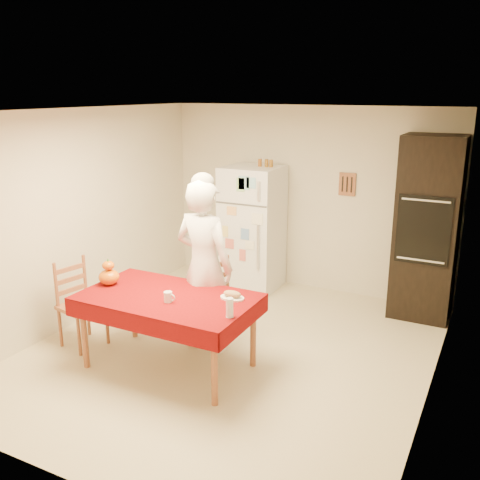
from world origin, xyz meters
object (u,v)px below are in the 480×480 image
Objects in this scene: chair_left at (78,300)px; chair_far at (210,295)px; refrigerator at (252,228)px; pumpkin_lower at (109,277)px; coffee_mug at (168,297)px; bread_plate at (232,298)px; dining_table at (168,302)px; seated_woman at (204,266)px; oven_cabinet at (427,229)px; wine_glass at (230,308)px.

chair_far is at bearing -45.87° from chair_left.
refrigerator is 8.06× the size of pumpkin_lower.
coffee_mug is at bearing -8.27° from pumpkin_lower.
coffee_mug is 0.42× the size of bread_plate.
refrigerator is at bearing -8.45° from chair_left.
dining_table is 0.64m from bread_plate.
refrigerator is 2.58m from coffee_mug.
bread_plate is at bearing 153.17° from seated_woman.
bread_plate is (-1.43, -2.26, -0.33)m from oven_cabinet.
refrigerator is 7.08× the size of bread_plate.
wine_glass is (1.49, -0.16, 0.01)m from pumpkin_lower.
seated_woman is at bearing 89.00° from coffee_mug.
refrigerator is 1.79× the size of chair_far.
oven_cabinet reaches higher than refrigerator.
wine_glass is at bearing -3.75° from coffee_mug.
pumpkin_lower reaches higher than coffee_mug.
oven_cabinet is 2.75m from seated_woman.
chair_left is 9.50× the size of coffee_mug.
refrigerator is at bearing 82.11° from chair_far.
pumpkin_lower is at bearing 171.73° from coffee_mug.
bread_plate is (0.56, -0.53, 0.26)m from chair_far.
oven_cabinet is at bearing 64.77° from wine_glass.
refrigerator is 1.94m from seated_woman.
wine_glass is (0.68, -0.04, 0.04)m from coffee_mug.
chair_left is 1.30m from coffee_mug.
chair_far is at bearing 93.47° from coffee_mug.
wine_glass is (0.78, -0.17, 0.16)m from dining_table.
oven_cabinet is at bearing 53.46° from coffee_mug.
bread_plate is (0.50, 0.34, -0.04)m from coffee_mug.
chair_left is at bearing 175.39° from wine_glass.
dining_table is at bearing -110.91° from chair_far.
oven_cabinet is at bearing 1.18° from refrigerator.
chair_left is at bearing -179.28° from pumpkin_lower.
dining_table is 0.59m from seated_woman.
bread_plate is (0.60, 0.22, 0.08)m from dining_table.
coffee_mug is at bearing -52.89° from dining_table.
wine_glass reaches higher than pumpkin_lower.
refrigerator reaches higher than wine_glass.
refrigerator is 17.00× the size of coffee_mug.
seated_woman is 0.97m from wine_glass.
pumpkin_lower reaches higher than dining_table.
refrigerator is at bearing 111.03° from bread_plate.
chair_far is 1.42m from chair_left.
chair_far is at bearing 136.53° from bread_plate.
chair_far is 5.40× the size of wine_glass.
refrigerator is at bearing 111.59° from wine_glass.
seated_woman is (-1.92, -1.95, -0.18)m from oven_cabinet.
bread_plate is (1.76, 0.23, 0.26)m from chair_left.
dining_table is 9.66× the size of wine_glass.
chair_left is 3.96× the size of bread_plate.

